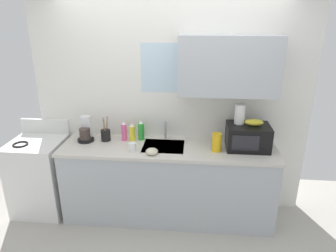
{
  "coord_description": "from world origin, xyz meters",
  "views": [
    {
      "loc": [
        0.29,
        -3.09,
        2.32
      ],
      "look_at": [
        0.0,
        0.0,
        1.15
      ],
      "focal_mm": 32.67,
      "sensor_mm": 36.0,
      "label": 1
    }
  ],
  "objects_px": {
    "dish_soap_bottle_green": "(141,131)",
    "dish_soap_bottle_pink": "(124,131)",
    "coffee_maker": "(86,132)",
    "utensil_crock": "(106,135)",
    "banana_bunch": "(254,122)",
    "small_bowl": "(152,151)",
    "paper_towel_roll": "(240,114)",
    "stove_range": "(41,175)",
    "microwave": "(248,137)",
    "cereal_canister": "(217,142)",
    "mug_white": "(132,147)",
    "dish_soap_bottle_yellow": "(132,133)"
  },
  "relations": [
    {
      "from": "dish_soap_bottle_green",
      "to": "dish_soap_bottle_pink",
      "type": "relative_size",
      "value": 1.02
    },
    {
      "from": "coffee_maker",
      "to": "utensil_crock",
      "type": "xyz_separation_m",
      "value": [
        0.23,
        0.01,
        -0.03
      ]
    },
    {
      "from": "banana_bunch",
      "to": "utensil_crock",
      "type": "distance_m",
      "value": 1.68
    },
    {
      "from": "dish_soap_bottle_green",
      "to": "small_bowl",
      "type": "distance_m",
      "value": 0.43
    },
    {
      "from": "banana_bunch",
      "to": "paper_towel_roll",
      "type": "xyz_separation_m",
      "value": [
        -0.15,
        0.05,
        0.08
      ]
    },
    {
      "from": "stove_range",
      "to": "small_bowl",
      "type": "height_order",
      "value": "stove_range"
    },
    {
      "from": "microwave",
      "to": "dish_soap_bottle_green",
      "type": "distance_m",
      "value": 1.21
    },
    {
      "from": "paper_towel_roll",
      "to": "utensil_crock",
      "type": "xyz_separation_m",
      "value": [
        -1.51,
        0.02,
        -0.31
      ]
    },
    {
      "from": "microwave",
      "to": "dish_soap_bottle_pink",
      "type": "xyz_separation_m",
      "value": [
        -1.4,
        0.1,
        -0.03
      ]
    },
    {
      "from": "banana_bunch",
      "to": "paper_towel_roll",
      "type": "bearing_deg",
      "value": 161.57
    },
    {
      "from": "dish_soap_bottle_green",
      "to": "cereal_canister",
      "type": "bearing_deg",
      "value": -15.17
    },
    {
      "from": "mug_white",
      "to": "paper_towel_roll",
      "type": "bearing_deg",
      "value": 11.85
    },
    {
      "from": "dish_soap_bottle_pink",
      "to": "stove_range",
      "type": "bearing_deg",
      "value": -171.94
    },
    {
      "from": "utensil_crock",
      "to": "paper_towel_roll",
      "type": "bearing_deg",
      "value": -0.75
    },
    {
      "from": "paper_towel_roll",
      "to": "mug_white",
      "type": "xyz_separation_m",
      "value": [
        -1.14,
        -0.24,
        -0.33
      ]
    },
    {
      "from": "dish_soap_bottle_green",
      "to": "dish_soap_bottle_yellow",
      "type": "xyz_separation_m",
      "value": [
        -0.1,
        -0.04,
        -0.01
      ]
    },
    {
      "from": "banana_bunch",
      "to": "cereal_canister",
      "type": "xyz_separation_m",
      "value": [
        -0.39,
        -0.1,
        -0.2
      ]
    },
    {
      "from": "utensil_crock",
      "to": "small_bowl",
      "type": "xyz_separation_m",
      "value": [
        0.59,
        -0.32,
        -0.04
      ]
    },
    {
      "from": "microwave",
      "to": "paper_towel_roll",
      "type": "relative_size",
      "value": 2.09
    },
    {
      "from": "paper_towel_roll",
      "to": "dish_soap_bottle_green",
      "type": "bearing_deg",
      "value": 175.64
    },
    {
      "from": "banana_bunch",
      "to": "dish_soap_bottle_pink",
      "type": "relative_size",
      "value": 0.86
    },
    {
      "from": "dish_soap_bottle_pink",
      "to": "mug_white",
      "type": "distance_m",
      "value": 0.33
    },
    {
      "from": "stove_range",
      "to": "dish_soap_bottle_green",
      "type": "height_order",
      "value": "dish_soap_bottle_green"
    },
    {
      "from": "coffee_maker",
      "to": "cereal_canister",
      "type": "relative_size",
      "value": 1.39
    },
    {
      "from": "banana_bunch",
      "to": "utensil_crock",
      "type": "relative_size",
      "value": 0.68
    },
    {
      "from": "stove_range",
      "to": "cereal_canister",
      "type": "height_order",
      "value": "cereal_canister"
    },
    {
      "from": "coffee_maker",
      "to": "dish_soap_bottle_yellow",
      "type": "relative_size",
      "value": 1.31
    },
    {
      "from": "paper_towel_roll",
      "to": "dish_soap_bottle_yellow",
      "type": "distance_m",
      "value": 1.23
    },
    {
      "from": "stove_range",
      "to": "dish_soap_bottle_pink",
      "type": "bearing_deg",
      "value": 8.06
    },
    {
      "from": "dish_soap_bottle_green",
      "to": "paper_towel_roll",
      "type": "bearing_deg",
      "value": -4.36
    },
    {
      "from": "paper_towel_roll",
      "to": "dish_soap_bottle_green",
      "type": "height_order",
      "value": "paper_towel_roll"
    },
    {
      "from": "banana_bunch",
      "to": "dish_soap_bottle_yellow",
      "type": "bearing_deg",
      "value": 176.11
    },
    {
      "from": "small_bowl",
      "to": "mug_white",
      "type": "bearing_deg",
      "value": 164.74
    },
    {
      "from": "coffee_maker",
      "to": "dish_soap_bottle_green",
      "type": "height_order",
      "value": "coffee_maker"
    },
    {
      "from": "cereal_canister",
      "to": "utensil_crock",
      "type": "height_order",
      "value": "utensil_crock"
    },
    {
      "from": "paper_towel_roll",
      "to": "small_bowl",
      "type": "xyz_separation_m",
      "value": [
        -0.92,
        -0.3,
        -0.35
      ]
    },
    {
      "from": "stove_range",
      "to": "coffee_maker",
      "type": "bearing_deg",
      "value": 10.24
    },
    {
      "from": "dish_soap_bottle_pink",
      "to": "microwave",
      "type": "bearing_deg",
      "value": -4.09
    },
    {
      "from": "microwave",
      "to": "coffee_maker",
      "type": "xyz_separation_m",
      "value": [
        -1.84,
        0.06,
        -0.03
      ]
    },
    {
      "from": "paper_towel_roll",
      "to": "dish_soap_bottle_pink",
      "type": "relative_size",
      "value": 0.95
    },
    {
      "from": "dish_soap_bottle_yellow",
      "to": "dish_soap_bottle_pink",
      "type": "height_order",
      "value": "dish_soap_bottle_pink"
    },
    {
      "from": "microwave",
      "to": "paper_towel_roll",
      "type": "height_order",
      "value": "paper_towel_roll"
    },
    {
      "from": "coffee_maker",
      "to": "paper_towel_roll",
      "type": "bearing_deg",
      "value": -0.27
    },
    {
      "from": "stove_range",
      "to": "small_bowl",
      "type": "relative_size",
      "value": 8.31
    },
    {
      "from": "stove_range",
      "to": "dish_soap_bottle_pink",
      "type": "height_order",
      "value": "dish_soap_bottle_pink"
    },
    {
      "from": "coffee_maker",
      "to": "cereal_canister",
      "type": "height_order",
      "value": "coffee_maker"
    },
    {
      "from": "microwave",
      "to": "cereal_canister",
      "type": "relative_size",
      "value": 2.29
    },
    {
      "from": "stove_range",
      "to": "dish_soap_bottle_green",
      "type": "xyz_separation_m",
      "value": [
        1.22,
        0.18,
        0.55
      ]
    },
    {
      "from": "microwave",
      "to": "coffee_maker",
      "type": "height_order",
      "value": "coffee_maker"
    },
    {
      "from": "microwave",
      "to": "dish_soap_bottle_yellow",
      "type": "distance_m",
      "value": 1.31
    }
  ]
}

